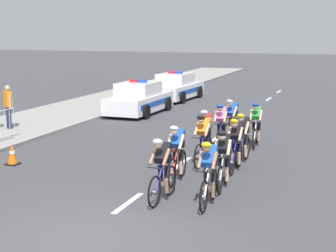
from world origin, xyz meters
The scene contains 19 objects.
ground_plane centered at (0.00, 0.00, 0.00)m, with size 160.00×160.00×0.00m, color #424247.
sidewalk_slab centered at (-7.99, 14.00, 0.06)m, with size 4.16×60.00×0.12m, color gray.
kerb_edge centered at (-5.99, 14.00, 0.07)m, with size 0.16×60.00×0.13m, color #9E9E99.
lane_markings_centre centered at (0.00, 12.16, 0.00)m, with size 0.14×29.60×0.01m.
cyclist_lead centered at (0.70, 2.53, 0.79)m, with size 0.42×1.72×1.56m.
cyclist_second centered at (1.79, 2.56, 0.79)m, with size 0.42×1.72×1.56m.
cyclist_third centered at (0.49, 4.23, 0.79)m, with size 0.43×1.72×1.56m.
cyclist_fourth centered at (1.77, 3.97, 0.79)m, with size 0.44×1.72×1.56m.
cyclist_fifth centered at (0.67, 6.13, 0.79)m, with size 0.42×1.72×1.56m.
cyclist_sixth centered at (1.69, 5.79, 0.79)m, with size 0.42×1.72×1.56m.
cyclist_seventh centered at (0.47, 7.08, 0.79)m, with size 0.44×1.72×1.56m.
cyclist_eighth centered at (1.68, 6.76, 0.79)m, with size 0.43×1.72×1.56m.
cyclist_ninth centered at (0.59, 8.52, 0.79)m, with size 0.44×1.72×1.56m.
cyclist_tenth centered at (1.63, 9.23, 0.79)m, with size 0.44×1.72×1.56m.
cyclist_eleventh centered at (0.67, 9.80, 0.79)m, with size 0.45×1.72×1.56m.
police_car_nearest centered at (-4.86, 14.74, 0.68)m, with size 2.07×4.44×1.59m.
police_car_second centered at (-4.86, 20.16, 0.68)m, with size 2.20×4.50×1.59m.
traffic_cone_mid centered at (-4.62, 4.37, 0.31)m, with size 0.36×0.36×0.64m.
spectator_middle centered at (-7.85, 8.82, 1.08)m, with size 0.47×0.39×1.68m.
Camera 1 is at (4.86, -8.98, 3.93)m, focal length 59.16 mm.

